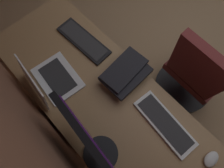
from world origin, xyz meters
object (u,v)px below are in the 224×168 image
Objects in this scene: keyboard_main at (84,40)px; book_stack_near at (125,73)px; mouse_main at (211,159)px; office_chair at (194,74)px; drawer_pedestal at (94,105)px; laptop_leftmost at (48,80)px; monitor_primary at (98,152)px; keyboard_spare at (165,123)px.

keyboard_main is 1.39× the size of book_stack_near.
mouse_main is 0.11× the size of office_chair.
drawer_pedestal is 0.51m from laptop_leftmost.
drawer_pedestal is at bearing 69.00° from book_stack_near.
book_stack_near is at bearing 0.32° from mouse_main.
laptop_leftmost is (0.55, -0.05, -0.21)m from monitor_primary.
office_chair is at bearing -92.49° from monitor_primary.
laptop_leftmost is 0.78× the size of keyboard_main.
monitor_primary is 1.69× the size of laptop_leftmost.
office_chair is at bearing -116.96° from drawer_pedestal.
keyboard_main is at bearing -0.84° from keyboard_spare.
mouse_main is (-1.09, -0.03, 0.01)m from keyboard_main.
keyboard_spare reaches higher than drawer_pedestal.
monitor_primary is at bearing 149.54° from drawer_pedestal.
mouse_main is at bearing -135.37° from monitor_primary.
keyboard_main is at bearing -33.94° from drawer_pedestal.
office_chair is at bearing -122.82° from laptop_leftmost.
monitor_primary is 0.54m from book_stack_near.
mouse_main is (-0.99, -0.39, -0.04)m from laptop_leftmost.
keyboard_main reaches higher than drawer_pedestal.
office_chair is (-0.38, -0.75, 0.11)m from drawer_pedestal.
office_chair is (-0.30, -0.53, -0.32)m from book_stack_near.
mouse_main is at bearing -163.38° from drawer_pedestal.
keyboard_spare is (-0.78, 0.01, 0.00)m from keyboard_main.
keyboard_main is at bearing 38.67° from office_chair.
laptop_leftmost is 0.78× the size of keyboard_spare.
mouse_main is (-0.44, -0.44, -0.25)m from monitor_primary.
laptop_leftmost is 0.38m from keyboard_main.
office_chair is at bearing -80.95° from keyboard_spare.
drawer_pedestal is 2.07× the size of laptop_leftmost.
monitor_primary is 0.67m from mouse_main.
drawer_pedestal is at bearing -142.51° from laptop_leftmost.
monitor_primary is 0.80m from keyboard_main.
office_chair is (0.40, -0.52, -0.29)m from mouse_main.
monitor_primary reaches higher than keyboard_spare.
laptop_leftmost reaches higher than keyboard_spare.
office_chair reaches higher than keyboard_main.
laptop_leftmost reaches higher than drawer_pedestal.
monitor_primary reaches higher than laptop_leftmost.
keyboard_spare is (-0.47, -0.19, 0.39)m from drawer_pedestal.
keyboard_main is (0.65, -0.41, -0.25)m from monitor_primary.
monitor_primary is 0.49m from keyboard_spare.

